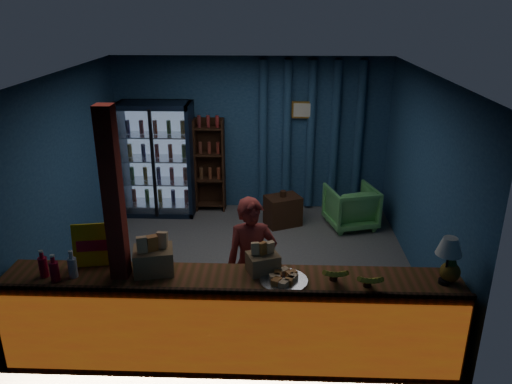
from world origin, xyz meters
TOP-DOWN VIEW (x-y plane):
  - ground at (0.00, 0.00)m, footprint 4.60×4.60m
  - room_walls at (0.00, 0.00)m, footprint 4.60×4.60m
  - counter at (0.00, -1.91)m, footprint 4.40×0.57m
  - support_post at (-1.05, -1.90)m, footprint 0.16×0.16m
  - beverage_cooler at (-1.55, 1.92)m, footprint 1.20×0.62m
  - bottle_shelf at (-0.70, 2.06)m, footprint 0.50×0.28m
  - curtain_folds at (1.00, 2.14)m, footprint 1.74×0.14m
  - framed_picture at (0.85, 2.10)m, footprint 0.36×0.04m
  - shopkeeper at (0.17, -1.29)m, footprint 0.60×0.44m
  - green_chair at (1.63, 1.39)m, footprint 0.89×0.91m
  - side_table at (0.55, 1.41)m, footprint 0.65×0.58m
  - yellow_sign at (-1.30, -1.68)m, footprint 0.55×0.20m
  - soda_bottles at (-1.64, -1.97)m, footprint 0.37×0.16m
  - snack_box_left at (-0.75, -1.81)m, footprint 0.43×0.38m
  - snack_box_centre at (0.30, -1.76)m, footprint 0.36×0.33m
  - pastry_tray at (0.50, -1.96)m, footprint 0.46×0.46m
  - banana_bunches at (1.12, -1.99)m, footprint 0.57×0.32m
  - table_lamp at (2.00, -1.92)m, footprint 0.24×0.24m
  - pineapple at (2.05, -1.89)m, footprint 0.19×0.19m

SIDE VIEW (x-z plane):
  - ground at x=0.00m, z-range 0.00..0.00m
  - side_table at x=0.55m, z-range -0.05..0.54m
  - green_chair at x=1.63m, z-range 0.00..0.68m
  - counter at x=0.00m, z-range -0.02..0.97m
  - shopkeeper at x=0.17m, z-range 0.00..1.51m
  - bottle_shelf at x=-0.70m, z-range -0.01..1.59m
  - beverage_cooler at x=-1.55m, z-range -0.02..1.88m
  - pastry_tray at x=0.50m, z-range 0.94..1.01m
  - banana_bunches at x=1.12m, z-range 0.95..1.14m
  - snack_box_centre at x=0.30m, z-range 0.91..1.21m
  - soda_bottles at x=-1.64m, z-range 0.92..1.20m
  - pineapple at x=2.05m, z-range 0.92..1.25m
  - snack_box_left at x=-0.75m, z-range 0.89..1.29m
  - yellow_sign at x=-1.30m, z-range 0.95..1.38m
  - support_post at x=-1.05m, z-range 0.00..2.60m
  - curtain_folds at x=1.00m, z-range 0.05..2.55m
  - table_lamp at x=2.00m, z-range 1.08..1.55m
  - room_walls at x=0.00m, z-range -0.73..3.87m
  - framed_picture at x=0.85m, z-range 1.61..1.89m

